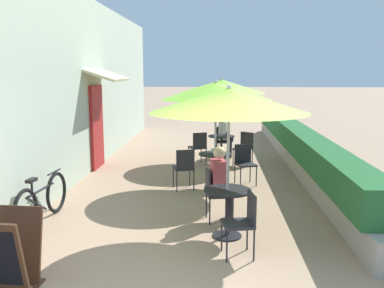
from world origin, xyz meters
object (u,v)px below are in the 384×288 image
Objects in this scene: cafe_chair_near_left at (214,191)px; coffee_cup_far at (227,134)px; patio_table_near at (227,204)px; cafe_chair_far_right at (198,145)px; patio_umbrella_far at (222,86)px; menu_board at (11,253)px; patio_table_mid at (215,164)px; cafe_chair_mid_right at (244,161)px; seated_patron_far_left at (225,134)px; bicycle_leaning at (42,201)px; patio_table_far at (221,144)px; cafe_chair_near_right at (243,219)px; seated_patron_near_left at (221,180)px; cafe_chair_far_back at (245,146)px; patio_umbrella_mid at (216,91)px; coffee_cup_mid at (213,150)px; patio_umbrella_near at (229,100)px; cafe_chair_far_left at (221,139)px; cafe_chair_mid_left at (184,166)px.

cafe_chair_near_left is 4.70m from coffee_cup_far.
cafe_chair_far_right is at bearing 97.21° from patio_table_near.
cafe_chair_near_left reaches higher than coffee_cup_far.
menu_board is at bearing -109.46° from patio_umbrella_far.
patio_table_mid is 0.70m from cafe_chair_mid_right.
bicycle_leaning is at bearing -22.73° from seated_patron_far_left.
cafe_chair_mid_right is at bearing -77.92° from patio_table_far.
patio_umbrella_far is (-0.21, 5.94, 1.53)m from cafe_chair_near_right.
cafe_chair_near_left is 0.20m from seated_patron_near_left.
cafe_chair_near_left is at bearing 57.59° from cafe_chair_mid_right.
patio_table_mid is at bearing 106.90° from cafe_chair_far_back.
patio_umbrella_mid is (-0.38, 3.44, 1.53)m from cafe_chair_near_right.
coffee_cup_mid is (-0.69, -0.16, 0.26)m from cafe_chair_mid_right.
patio_table_near is 0.81× the size of menu_board.
seated_patron_near_left reaches higher than cafe_chair_far_right.
coffee_cup_mid is (-0.15, 2.20, 0.08)m from seated_patron_near_left.
coffee_cup_mid is 2.20m from cafe_chair_far_back.
patio_umbrella_near and patio_umbrella_mid have the same top height.
seated_patron_near_left is 4.59m from patio_table_far.
patio_umbrella_near is 2.62× the size of cafe_chair_far_left.
patio_table_far is at bearing -97.13° from patio_umbrella_far.
patio_table_near is 5.96m from seated_patron_far_left.
patio_umbrella_mid reaches higher than coffee_cup_mid.
patio_umbrella_near is 1.83× the size of seated_patron_far_left.
menu_board is (-2.30, -4.48, -0.06)m from patio_table_mid.
cafe_chair_far_right is 0.90m from coffee_cup_far.
coffee_cup_far is (0.03, -0.60, 0.08)m from seated_patron_far_left.
patio_umbrella_mid is at bearing -93.79° from patio_umbrella_far.
patio_umbrella_near is at bearing 5.65° from seated_patron_far_left.
patio_umbrella_far is at bearing 6.29° from cafe_chair_far_left.
menu_board is (-3.07, -6.62, -0.08)m from cafe_chair_far_back.
menu_board reaches higher than cafe_chair_near_right.
cafe_chair_near_left is 1.00× the size of cafe_chair_near_right.
cafe_chair_near_left is at bearing 3.43° from seated_patron_far_left.
bicycle_leaning is at bearing -94.90° from seated_patron_near_left.
coffee_cup_far is at bearing 6.31° from cafe_chair_far_right.
patio_umbrella_far is at bearing 63.02° from bicycle_leaning.
cafe_chair_far_left is at bearing 76.13° from menu_board.
cafe_chair_mid_left reaches higher than patio_table_near.
menu_board is (-2.48, -1.71, -1.60)m from patio_umbrella_near.
cafe_chair_near_left and cafe_chair_far_right have the same top height.
cafe_chair_near_right is at bearing 68.86° from cafe_chair_mid_right.
cafe_chair_near_right is at bearing -73.83° from patio_table_near.
patio_table_far is 0.84× the size of cafe_chair_far_left.
patio_table_near is at bearing 64.38° from cafe_chair_mid_right.
patio_umbrella_far is at bearing 74.50° from menu_board.
seated_patron_near_left is at bearing 59.98° from cafe_chair_mid_right.
menu_board is at bearing -12.02° from seated_patron_far_left.
coffee_cup_mid is 0.04× the size of patio_umbrella_far.
patio_umbrella_mid reaches higher than cafe_chair_near_left.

